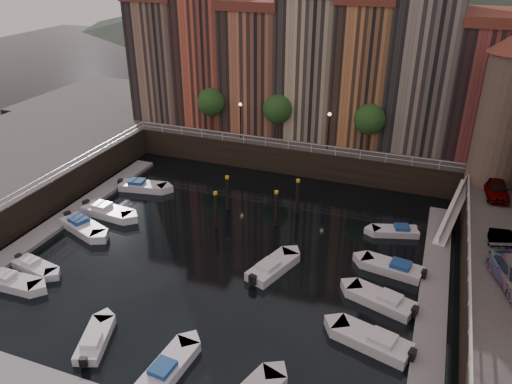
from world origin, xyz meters
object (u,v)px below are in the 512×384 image
at_px(gangway, 454,210).
at_px(car_b, 505,248).
at_px(corner_tower, 507,107).
at_px(boat_left_2, 83,226).
at_px(mooring_pilings, 254,202).
at_px(boat_left_0, 11,282).
at_px(car_a, 496,189).
at_px(boat_left_1, 35,266).

relative_size(gangway, car_b, 1.96).
height_order(corner_tower, boat_left_2, corner_tower).
bearing_deg(gangway, car_b, -68.69).
relative_size(mooring_pilings, boat_left_0, 1.42).
distance_m(boat_left_0, car_a, 40.09).
distance_m(corner_tower, mooring_pilings, 23.45).
distance_m(corner_tower, car_a, 7.10).
distance_m(boat_left_2, car_b, 34.09).
xyz_separation_m(corner_tower, boat_left_2, (-33.40, -16.31, -9.79)).
height_order(gangway, mooring_pilings, gangway).
distance_m(boat_left_0, boat_left_1, 2.22).
bearing_deg(car_b, car_a, 81.90).
bearing_deg(mooring_pilings, corner_tower, 24.04).
bearing_deg(mooring_pilings, boat_left_0, -129.90).
bearing_deg(boat_left_2, boat_left_1, -66.48).
distance_m(corner_tower, gangway, 9.86).
bearing_deg(boat_left_0, gangway, 31.90).
bearing_deg(car_a, car_b, -94.99).
distance_m(gangway, boat_left_1, 35.19).
height_order(boat_left_0, car_b, car_b).
relative_size(boat_left_1, boat_left_2, 0.79).
bearing_deg(gangway, mooring_pilings, -165.54).
bearing_deg(boat_left_0, car_a, 31.21).
bearing_deg(boat_left_1, boat_left_2, 103.35).
bearing_deg(boat_left_2, car_b, 26.28).
bearing_deg(boat_left_1, boat_left_0, -84.22).
relative_size(mooring_pilings, boat_left_1, 1.61).
bearing_deg(car_a, boat_left_2, -163.97).
bearing_deg(gangway, boat_left_0, -146.22).
bearing_deg(corner_tower, gangway, -122.80).
height_order(corner_tower, mooring_pilings, corner_tower).
relative_size(corner_tower, car_b, 3.26).
height_order(boat_left_0, boat_left_2, boat_left_2).
relative_size(corner_tower, mooring_pilings, 2.04).
relative_size(corner_tower, gangway, 1.66).
distance_m(boat_left_0, car_b, 35.80).
bearing_deg(corner_tower, car_b, -88.46).
bearing_deg(gangway, boat_left_2, -158.84).
relative_size(corner_tower, car_a, 3.13).
height_order(boat_left_0, boat_left_1, boat_left_0).
xyz_separation_m(mooring_pilings, boat_left_2, (-13.46, -7.41, -1.25)).
xyz_separation_m(corner_tower, mooring_pilings, (-19.95, -8.90, -8.54)).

